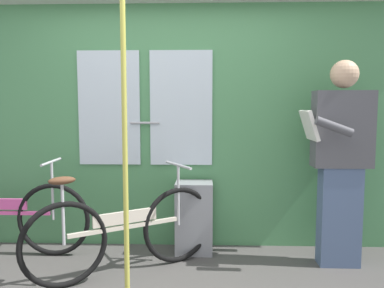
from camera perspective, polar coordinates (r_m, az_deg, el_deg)
The scene contains 5 objects.
train_door_wall at distance 3.80m, azimuth -3.92°, elevation 3.53°, with size 5.36×0.28×2.39m.
bicycle_near_door at distance 3.29m, azimuth -9.91°, elevation -12.57°, with size 1.43×0.92×0.88m.
passenger_reading_newspaper at distance 3.54m, azimuth 21.02°, elevation -2.03°, with size 0.58×0.51×1.77m.
trash_bin_by_wall at distance 3.72m, azimuth 0.30°, elevation -10.74°, with size 0.35×0.28×0.67m, color gray.
handrail_pole at distance 2.64m, azimuth -9.91°, elevation 0.99°, with size 0.04×0.04×2.35m, color #C6C14C.
Camera 1 is at (0.38, -2.58, 1.39)m, focal length 36.17 mm.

